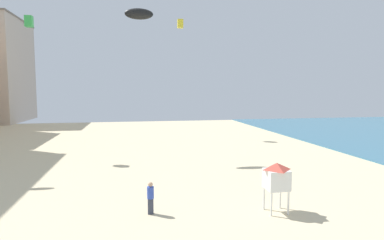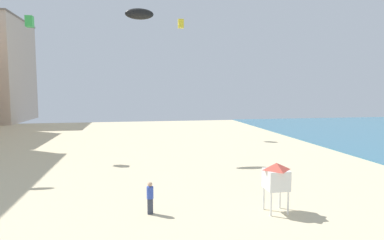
{
  "view_description": "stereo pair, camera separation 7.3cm",
  "coord_description": "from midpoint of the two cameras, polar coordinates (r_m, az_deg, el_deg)",
  "views": [
    {
      "loc": [
        1.69,
        -3.94,
        6.2
      ],
      "look_at": [
        5.66,
        17.38,
        4.18
      ],
      "focal_mm": 30.13,
      "sensor_mm": 36.0,
      "label": 1
    },
    {
      "loc": [
        1.76,
        -3.95,
        6.2
      ],
      "look_at": [
        5.66,
        17.38,
        4.18
      ],
      "focal_mm": 30.13,
      "sensor_mm": 36.0,
      "label": 2
    }
  ],
  "objects": [
    {
      "name": "kite_flyer",
      "position": [
        16.65,
        -7.49,
        -13.21
      ],
      "size": [
        0.34,
        0.34,
        1.64
      ],
      "rotation": [
        0.0,
        0.0,
        2.72
      ],
      "color": "#383D4C",
      "rests_on": "ground"
    },
    {
      "name": "lifeguard_stand",
      "position": [
        17.05,
        14.61,
        -9.68
      ],
      "size": [
        1.1,
        1.1,
        2.55
      ],
      "rotation": [
        0.0,
        0.0,
        -0.02
      ],
      "color": "white",
      "rests_on": "ground"
    },
    {
      "name": "kite_green_box",
      "position": [
        34.22,
        -26.96,
        15.29
      ],
      "size": [
        0.64,
        0.64,
        1.01
      ],
      "color": "green"
    },
    {
      "name": "kite_yellow_box",
      "position": [
        44.17,
        -2.14,
        16.67
      ],
      "size": [
        0.71,
        0.71,
        1.11
      ],
      "color": "yellow"
    },
    {
      "name": "kite_black_parafoil",
      "position": [
        30.96,
        -9.44,
        18.03
      ],
      "size": [
        2.56,
        0.71,
        1.0
      ],
      "color": "black"
    }
  ]
}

